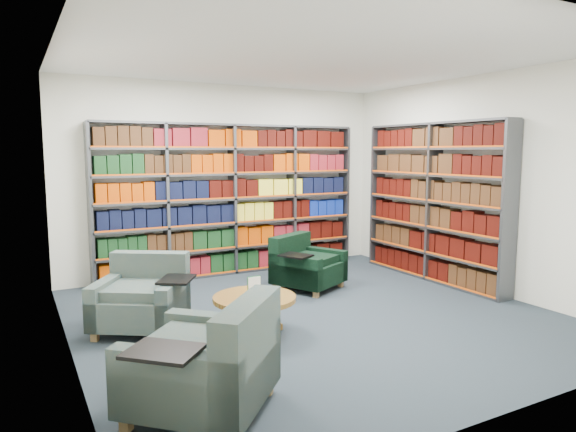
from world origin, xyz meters
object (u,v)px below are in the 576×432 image
chair_teal_left (144,299)px  chair_green_right (304,267)px  chair_teal_front (213,368)px  coffee_table (254,304)px

chair_teal_left → chair_green_right: 2.32m
chair_green_right → chair_teal_front: size_ratio=0.82×
coffee_table → chair_green_right: bearing=44.5°
chair_teal_left → chair_green_right: size_ratio=1.09×
chair_green_right → coffee_table: 1.86m
chair_teal_left → chair_teal_front: bearing=-89.6°
chair_green_right → chair_teal_front: chair_teal_front is taller
chair_green_right → chair_teal_left: bearing=-165.7°
chair_teal_left → coffee_table: bearing=-38.3°
chair_green_right → chair_teal_front: (-2.23, -2.58, 0.05)m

